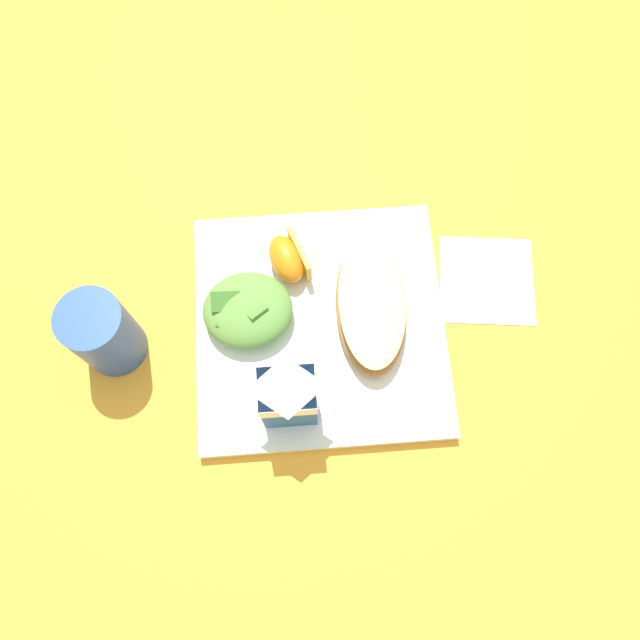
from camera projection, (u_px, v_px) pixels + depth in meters
ground at (320, 327)px, 0.74m from camera, size 3.00×3.00×0.00m
white_plate at (320, 325)px, 0.73m from camera, size 0.28×0.28×0.02m
cheesy_pizza_bread at (371, 302)px, 0.71m from camera, size 0.09×0.17×0.04m
green_salad_pile at (248, 310)px, 0.71m from camera, size 0.10×0.09×0.05m
milk_carton at (288, 395)px, 0.64m from camera, size 0.06×0.05×0.11m
orange_wedge_front at (288, 258)px, 0.73m from camera, size 0.05×0.07×0.04m
paper_napkin at (487, 280)px, 0.76m from camera, size 0.12×0.12×0.00m
drinking_blue_cup at (103, 334)px, 0.68m from camera, size 0.07×0.07×0.10m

